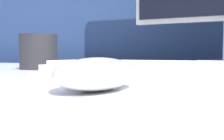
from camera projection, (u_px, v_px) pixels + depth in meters
name	position (u px, v px, depth m)	size (l,w,h in m)	color
partition_panel	(209.00, 76.00, 0.92)	(5.00, 0.03, 1.47)	navy
computer_mouse_near	(98.00, 74.00, 0.26)	(0.07, 0.12, 0.03)	white
keyboard	(156.00, 68.00, 0.47)	(0.43, 0.17, 0.02)	silver
mug	(39.00, 52.00, 0.63)	(0.09, 0.09, 0.08)	#232328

